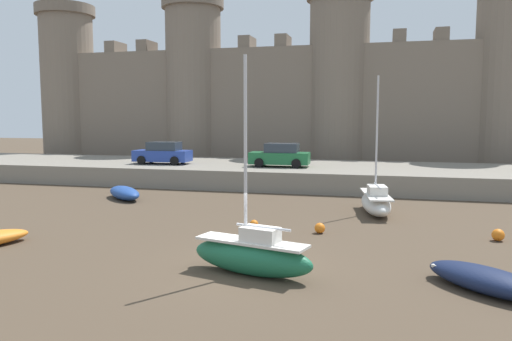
{
  "coord_description": "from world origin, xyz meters",
  "views": [
    {
      "loc": [
        4.04,
        -14.74,
        4.77
      ],
      "look_at": [
        -1.17,
        5.52,
        2.5
      ],
      "focal_mm": 35.0,
      "sensor_mm": 36.0,
      "label": 1
    }
  ],
  "objects_px": {
    "sailboat_near_channel_left": "(252,254)",
    "mooring_buoy_mid_mud": "(254,224)",
    "sailboat_foreground_centre": "(376,202)",
    "mooring_buoy_near_channel": "(320,228)",
    "rowboat_foreground_left": "(124,193)",
    "car_quay_centre_east": "(163,153)",
    "mooring_buoy_off_centre": "(498,235)",
    "rowboat_midflat_centre": "(486,279)",
    "car_quay_centre_west": "(280,156)"
  },
  "relations": [
    {
      "from": "sailboat_near_channel_left",
      "to": "mooring_buoy_mid_mud",
      "type": "relative_size",
      "value": 18.09
    },
    {
      "from": "sailboat_foreground_centre",
      "to": "mooring_buoy_near_channel",
      "type": "height_order",
      "value": "sailboat_foreground_centre"
    },
    {
      "from": "rowboat_foreground_left",
      "to": "car_quay_centre_east",
      "type": "xyz_separation_m",
      "value": [
        -1.2,
        7.87,
        1.7
      ]
    },
    {
      "from": "sailboat_near_channel_left",
      "to": "mooring_buoy_off_centre",
      "type": "relative_size",
      "value": 13.9
    },
    {
      "from": "rowboat_foreground_left",
      "to": "sailboat_near_channel_left",
      "type": "relative_size",
      "value": 0.53
    },
    {
      "from": "rowboat_midflat_centre",
      "to": "car_quay_centre_west",
      "type": "height_order",
      "value": "car_quay_centre_west"
    },
    {
      "from": "mooring_buoy_near_channel",
      "to": "sailboat_near_channel_left",
      "type": "bearing_deg",
      "value": -102.52
    },
    {
      "from": "mooring_buoy_off_centre",
      "to": "mooring_buoy_mid_mud",
      "type": "xyz_separation_m",
      "value": [
        -9.66,
        -0.19,
        -0.05
      ]
    },
    {
      "from": "sailboat_near_channel_left",
      "to": "sailboat_foreground_centre",
      "type": "relative_size",
      "value": 0.97
    },
    {
      "from": "mooring_buoy_off_centre",
      "to": "car_quay_centre_west",
      "type": "distance_m",
      "value": 17.45
    },
    {
      "from": "sailboat_foreground_centre",
      "to": "mooring_buoy_mid_mud",
      "type": "height_order",
      "value": "sailboat_foreground_centre"
    },
    {
      "from": "sailboat_near_channel_left",
      "to": "car_quay_centre_west",
      "type": "relative_size",
      "value": 1.58
    },
    {
      "from": "car_quay_centre_east",
      "to": "sailboat_foreground_centre",
      "type": "bearing_deg",
      "value": -29.44
    },
    {
      "from": "car_quay_centre_east",
      "to": "car_quay_centre_west",
      "type": "bearing_deg",
      "value": 0.55
    },
    {
      "from": "rowboat_foreground_left",
      "to": "mooring_buoy_near_channel",
      "type": "bearing_deg",
      "value": -25.23
    },
    {
      "from": "mooring_buoy_near_channel",
      "to": "mooring_buoy_off_centre",
      "type": "distance_m",
      "value": 6.82
    },
    {
      "from": "mooring_buoy_near_channel",
      "to": "rowboat_midflat_centre",
      "type": "bearing_deg",
      "value": -47.47
    },
    {
      "from": "rowboat_midflat_centre",
      "to": "mooring_buoy_off_centre",
      "type": "xyz_separation_m",
      "value": [
        1.54,
        6.18,
        -0.11
      ]
    },
    {
      "from": "sailboat_near_channel_left",
      "to": "mooring_buoy_near_channel",
      "type": "xyz_separation_m",
      "value": [
        1.31,
        5.9,
        -0.42
      ]
    },
    {
      "from": "rowboat_foreground_left",
      "to": "mooring_buoy_near_channel",
      "type": "height_order",
      "value": "rowboat_foreground_left"
    },
    {
      "from": "rowboat_foreground_left",
      "to": "mooring_buoy_near_channel",
      "type": "xyz_separation_m",
      "value": [
        12.03,
        -5.67,
        -0.17
      ]
    },
    {
      "from": "sailboat_foreground_centre",
      "to": "mooring_buoy_near_channel",
      "type": "xyz_separation_m",
      "value": [
        -2.15,
        -4.86,
        -0.39
      ]
    },
    {
      "from": "rowboat_midflat_centre",
      "to": "mooring_buoy_mid_mud",
      "type": "bearing_deg",
      "value": 143.59
    },
    {
      "from": "rowboat_midflat_centre",
      "to": "mooring_buoy_near_channel",
      "type": "xyz_separation_m",
      "value": [
        -5.26,
        5.74,
        -0.13
      ]
    },
    {
      "from": "rowboat_midflat_centre",
      "to": "sailboat_near_channel_left",
      "type": "bearing_deg",
      "value": -178.57
    },
    {
      "from": "rowboat_midflat_centre",
      "to": "mooring_buoy_off_centre",
      "type": "relative_size",
      "value": 7.48
    },
    {
      "from": "mooring_buoy_off_centre",
      "to": "mooring_buoy_mid_mud",
      "type": "bearing_deg",
      "value": -178.85
    },
    {
      "from": "mooring_buoy_off_centre",
      "to": "car_quay_centre_east",
      "type": "bearing_deg",
      "value": 146.83
    },
    {
      "from": "mooring_buoy_mid_mud",
      "to": "car_quay_centre_east",
      "type": "xyz_separation_m",
      "value": [
        -10.38,
        13.29,
        1.9
      ]
    },
    {
      "from": "rowboat_midflat_centre",
      "to": "sailboat_near_channel_left",
      "type": "distance_m",
      "value": 6.58
    },
    {
      "from": "rowboat_midflat_centre",
      "to": "sailboat_near_channel_left",
      "type": "xyz_separation_m",
      "value": [
        -6.57,
        -0.16,
        0.29
      ]
    },
    {
      "from": "mooring_buoy_off_centre",
      "to": "car_quay_centre_west",
      "type": "height_order",
      "value": "car_quay_centre_west"
    },
    {
      "from": "sailboat_foreground_centre",
      "to": "mooring_buoy_off_centre",
      "type": "distance_m",
      "value": 6.43
    },
    {
      "from": "rowboat_foreground_left",
      "to": "sailboat_foreground_centre",
      "type": "bearing_deg",
      "value": -3.27
    },
    {
      "from": "rowboat_midflat_centre",
      "to": "mooring_buoy_mid_mud",
      "type": "distance_m",
      "value": 10.09
    },
    {
      "from": "sailboat_foreground_centre",
      "to": "mooring_buoy_off_centre",
      "type": "height_order",
      "value": "sailboat_foreground_centre"
    },
    {
      "from": "rowboat_midflat_centre",
      "to": "car_quay_centre_east",
      "type": "xyz_separation_m",
      "value": [
        -18.5,
        19.28,
        1.73
      ]
    },
    {
      "from": "rowboat_midflat_centre",
      "to": "car_quay_centre_east",
      "type": "bearing_deg",
      "value": 133.82
    },
    {
      "from": "rowboat_foreground_left",
      "to": "mooring_buoy_mid_mud",
      "type": "distance_m",
      "value": 10.66
    },
    {
      "from": "mooring_buoy_near_channel",
      "to": "car_quay_centre_east",
      "type": "distance_m",
      "value": 19.03
    },
    {
      "from": "mooring_buoy_off_centre",
      "to": "car_quay_centre_east",
      "type": "relative_size",
      "value": 0.11
    },
    {
      "from": "sailboat_foreground_centre",
      "to": "rowboat_foreground_left",
      "type": "bearing_deg",
      "value": 176.73
    },
    {
      "from": "rowboat_foreground_left",
      "to": "sailboat_near_channel_left",
      "type": "bearing_deg",
      "value": -47.18
    },
    {
      "from": "rowboat_foreground_left",
      "to": "sailboat_foreground_centre",
      "type": "height_order",
      "value": "sailboat_foreground_centre"
    },
    {
      "from": "sailboat_foreground_centre",
      "to": "car_quay_centre_west",
      "type": "bearing_deg",
      "value": 127.08
    },
    {
      "from": "mooring_buoy_near_channel",
      "to": "car_quay_centre_west",
      "type": "relative_size",
      "value": 0.1
    },
    {
      "from": "rowboat_foreground_left",
      "to": "car_quay_centre_west",
      "type": "height_order",
      "value": "car_quay_centre_west"
    },
    {
      "from": "mooring_buoy_near_channel",
      "to": "car_quay_centre_east",
      "type": "relative_size",
      "value": 0.1
    },
    {
      "from": "sailboat_foreground_centre",
      "to": "sailboat_near_channel_left",
      "type": "bearing_deg",
      "value": -107.82
    },
    {
      "from": "rowboat_midflat_centre",
      "to": "sailboat_foreground_centre",
      "type": "distance_m",
      "value": 11.05
    }
  ]
}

